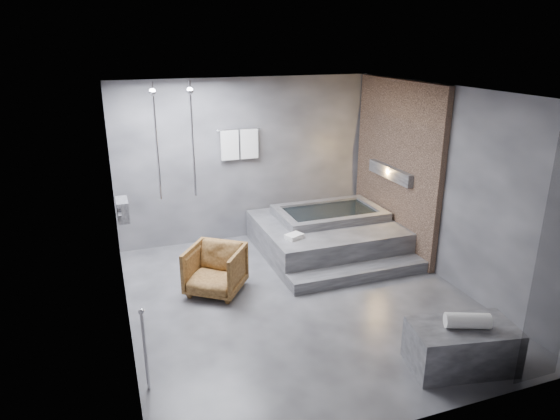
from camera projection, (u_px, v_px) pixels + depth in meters
name	position (u px, v px, depth m)	size (l,w,h in m)	color
room	(322.00, 171.00, 6.64)	(5.00, 5.04, 2.82)	#303032
tub_deck	(326.00, 235.00, 8.41)	(2.20, 2.00, 0.50)	#353538
tub_step	(359.00, 273.00, 7.41)	(2.20, 0.36, 0.18)	#353538
concrete_bench	(461.00, 346.00, 5.39)	(1.11, 0.61, 0.50)	#353437
driftwood_chair	(215.00, 270.00, 6.96)	(0.73, 0.75, 0.68)	#432810
rolled_towel	(467.00, 321.00, 5.25)	(0.17, 0.17, 0.47)	white
deck_towel	(294.00, 236.00, 7.62)	(0.26, 0.19, 0.07)	silver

